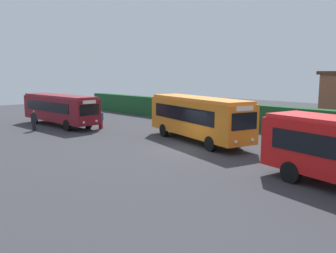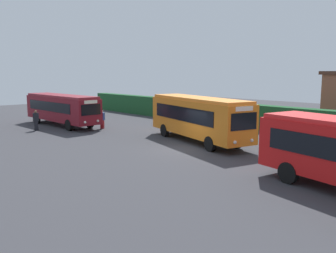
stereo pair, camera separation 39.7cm
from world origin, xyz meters
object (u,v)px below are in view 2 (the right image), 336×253
(bus_maroon, at_px, (62,108))
(bus_orange, at_px, (198,116))
(person_right, at_px, (102,119))
(person_center, at_px, (36,120))
(person_left, at_px, (77,111))

(bus_maroon, height_order, bus_orange, bus_orange)
(bus_maroon, distance_m, bus_orange, 14.71)
(bus_orange, distance_m, person_right, 10.38)
(bus_maroon, bearing_deg, person_center, -71.86)
(person_left, bearing_deg, person_right, 174.24)
(bus_maroon, xyz_separation_m, person_left, (-2.51, 2.88, -0.75))
(person_left, relative_size, person_right, 1.09)
(person_left, bearing_deg, person_center, 124.32)
(person_right, bearing_deg, person_left, 59.03)
(person_left, height_order, person_right, person_left)
(bus_orange, xyz_separation_m, person_right, (-10.18, -1.75, -1.00))
(bus_maroon, relative_size, person_left, 5.69)
(bus_orange, relative_size, person_left, 5.65)
(bus_orange, bearing_deg, person_right, -156.17)
(person_left, relative_size, person_center, 1.03)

